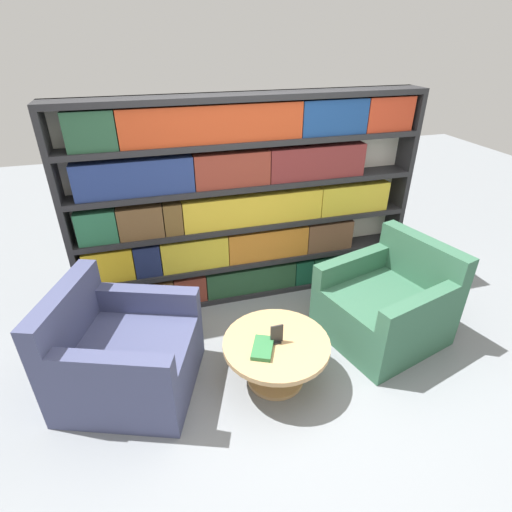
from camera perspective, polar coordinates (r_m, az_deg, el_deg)
ground_plane at (r=3.34m, az=5.56°, el=-17.35°), size 14.00×14.00×0.00m
bookshelf at (r=3.81m, az=-1.83°, el=7.39°), size 3.28×0.30×1.98m
armchair_left at (r=3.23m, az=-18.35°, el=-13.40°), size 1.19×1.15×0.87m
armchair_right at (r=3.74m, az=18.14°, el=-6.81°), size 1.13×1.09×0.87m
coffee_table at (r=3.14m, az=2.89°, el=-13.63°), size 0.81×0.81×0.39m
table_sign at (r=3.03m, az=2.97°, el=-11.21°), size 0.10×0.06×0.16m
stray_book at (r=2.99m, az=0.95°, el=-13.01°), size 0.23×0.28×0.03m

